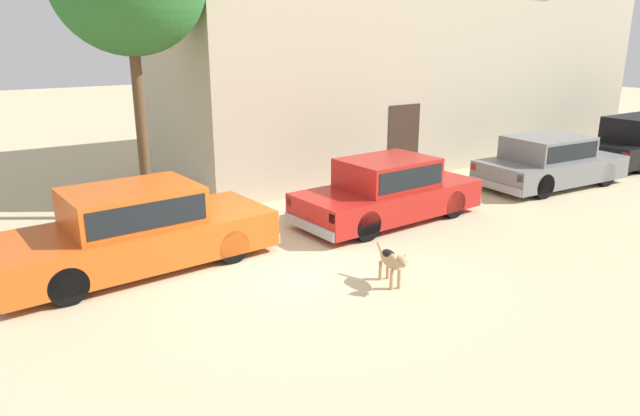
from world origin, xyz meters
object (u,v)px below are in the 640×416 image
parked_sedan_nearest (136,228)px  stray_dog_spotted (392,260)px  parked_sedan_third (549,161)px  parked_sedan_second (388,190)px

parked_sedan_nearest → stray_dog_spotted: (3.23, -3.04, -0.28)m
parked_sedan_third → stray_dog_spotted: (-7.73, -2.77, -0.24)m
parked_sedan_nearest → stray_dog_spotted: parked_sedan_nearest is taller
parked_sedan_nearest → parked_sedan_third: (10.95, -0.27, -0.03)m
parked_sedan_second → parked_sedan_third: bearing=-3.9°
stray_dog_spotted → parked_sedan_third: bearing=122.5°
stray_dog_spotted → parked_sedan_nearest: bearing=-120.5°
parked_sedan_third → parked_sedan_second: bearing=-177.5°
parked_sedan_nearest → parked_sedan_second: size_ratio=1.10×
stray_dog_spotted → parked_sedan_second: bearing=154.8°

